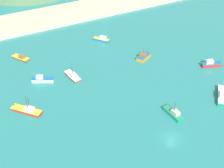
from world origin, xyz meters
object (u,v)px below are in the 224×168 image
object	(u,v)px
fishing_boat_0	(144,56)
fishing_boat_3	(211,64)
fishing_boat_4	(102,39)
fishing_boat_1	(173,113)
fishing_boat_6	(42,79)
fishing_boat_11	(27,110)
fishing_boat_2	(73,76)
fishing_boat_9	(222,95)
fishing_boat_8	(21,58)

from	to	relation	value
fishing_boat_0	fishing_boat_3	world-z (taller)	fishing_boat_0
fishing_boat_4	fishing_boat_1	bearing A→B (deg)	-93.29
fishing_boat_0	fishing_boat_3	distance (m)	25.88
fishing_boat_6	fishing_boat_11	bearing A→B (deg)	-124.86
fishing_boat_3	fishing_boat_4	world-z (taller)	fishing_boat_3
fishing_boat_1	fishing_boat_2	xyz separation A→B (m)	(-19.22, 33.89, -0.09)
fishing_boat_4	fishing_boat_9	size ratio (longest dim) A/B	0.77
fishing_boat_4	fishing_boat_6	distance (m)	36.88
fishing_boat_3	fishing_boat_4	bearing A→B (deg)	125.00
fishing_boat_8	fishing_boat_9	world-z (taller)	fishing_boat_9
fishing_boat_2	fishing_boat_8	bearing A→B (deg)	120.61
fishing_boat_9	fishing_boat_6	bearing A→B (deg)	142.34
fishing_boat_0	fishing_boat_11	xyz separation A→B (m)	(-49.93, -9.44, -0.27)
fishing_boat_0	fishing_boat_4	world-z (taller)	fishing_boat_0
fishing_boat_2	fishing_boat_6	world-z (taller)	fishing_boat_2
fishing_boat_1	fishing_boat_2	bearing A→B (deg)	119.56
fishing_boat_3	fishing_boat_9	xyz separation A→B (m)	(-10.77, -16.28, -0.07)
fishing_boat_8	fishing_boat_9	size ratio (longest dim) A/B	0.88
fishing_boat_2	fishing_boat_9	distance (m)	51.84
fishing_boat_2	fishing_boat_9	bearing A→B (deg)	-41.91
fishing_boat_8	fishing_boat_0	bearing A→B (deg)	-28.12
fishing_boat_2	fishing_boat_6	bearing A→B (deg)	163.13
fishing_boat_0	fishing_boat_11	distance (m)	50.81
fishing_boat_2	fishing_boat_3	distance (m)	52.65
fishing_boat_8	fishing_boat_9	bearing A→B (deg)	-47.64
fishing_boat_2	fishing_boat_8	size ratio (longest dim) A/B	1.07
fishing_boat_9	fishing_boat_11	distance (m)	63.23
fishing_boat_4	fishing_boat_11	distance (m)	52.23
fishing_boat_6	fishing_boat_8	world-z (taller)	fishing_boat_6
fishing_boat_3	fishing_boat_8	distance (m)	74.15
fishing_boat_2	fishing_boat_11	size ratio (longest dim) A/B	0.90
fishing_boat_9	fishing_boat_2	bearing A→B (deg)	138.09
fishing_boat_9	fishing_boat_0	bearing A→B (deg)	104.27
fishing_boat_2	fishing_boat_4	size ratio (longest dim) A/B	1.21
fishing_boat_4	fishing_boat_11	size ratio (longest dim) A/B	0.74
fishing_boat_1	fishing_boat_3	distance (m)	33.90
fishing_boat_3	fishing_boat_8	size ratio (longest dim) A/B	1.01
fishing_boat_3	fishing_boat_11	bearing A→B (deg)	173.56
fishing_boat_6	fishing_boat_8	bearing A→B (deg)	97.89
fishing_boat_2	fishing_boat_8	xyz separation A→B (m)	(-12.95, 21.88, -0.05)
fishing_boat_11	fishing_boat_0	bearing A→B (deg)	10.70
fishing_boat_2	fishing_boat_8	distance (m)	25.42
fishing_boat_8	fishing_boat_11	distance (m)	33.15
fishing_boat_0	fishing_boat_2	size ratio (longest dim) A/B	0.88
fishing_boat_0	fishing_boat_6	size ratio (longest dim) A/B	0.94
fishing_boat_8	fishing_boat_4	bearing A→B (deg)	-2.67
fishing_boat_3	fishing_boat_11	distance (m)	69.66
fishing_boat_1	fishing_boat_3	xyz separation A→B (m)	(30.13, 15.54, 0.19)
fishing_boat_1	fishing_boat_2	world-z (taller)	fishing_boat_2
fishing_boat_1	fishing_boat_8	bearing A→B (deg)	119.97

